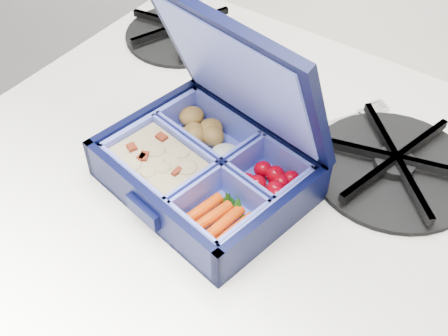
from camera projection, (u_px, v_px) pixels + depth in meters
The scene contains 4 objects.
bento_box at pixel (205, 170), 0.59m from camera, with size 0.21×0.16×0.05m, color black, non-canonical shape.
burner_grate at pixel (395, 162), 0.62m from camera, with size 0.19×0.19×0.03m, color black.
burner_grate_rear at pixel (181, 30), 0.81m from camera, with size 0.16×0.16×0.02m, color black.
fork at pixel (305, 133), 0.67m from camera, with size 0.03×0.20×0.01m, color #BABABA, non-canonical shape.
Camera 1 is at (0.91, 1.26, 1.44)m, focal length 45.00 mm.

